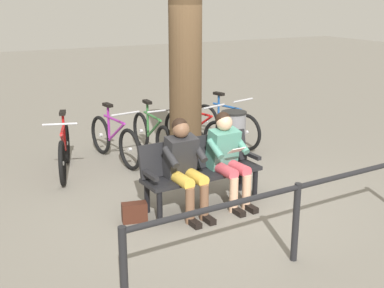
{
  "coord_description": "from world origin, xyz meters",
  "views": [
    {
      "loc": [
        3.14,
        5.27,
        2.65
      ],
      "look_at": [
        0.17,
        -0.34,
        0.75
      ],
      "focal_mm": 47.12,
      "sensor_mm": 36.0,
      "label": 1
    }
  ],
  "objects_px": {
    "person_companion": "(185,162)",
    "person_reading": "(227,154)",
    "bicycle_orange": "(225,125)",
    "bicycle_blue": "(64,151)",
    "bench": "(200,166)",
    "litter_bin": "(233,138)",
    "bicycle_green": "(197,132)",
    "bicycle_silver": "(152,136)",
    "tree_trunk": "(185,62)",
    "handbag": "(134,212)",
    "bicycle_purple": "(114,140)"
  },
  "relations": [
    {
      "from": "person_companion",
      "to": "person_reading",
      "type": "bearing_deg",
      "value": 179.95
    },
    {
      "from": "bicycle_orange",
      "to": "bicycle_blue",
      "type": "relative_size",
      "value": 1.02
    },
    {
      "from": "bench",
      "to": "litter_bin",
      "type": "distance_m",
      "value": 1.69
    },
    {
      "from": "bench",
      "to": "bicycle_blue",
      "type": "xyz_separation_m",
      "value": [
        1.27,
        -1.96,
        -0.15
      ]
    },
    {
      "from": "bicycle_green",
      "to": "person_reading",
      "type": "bearing_deg",
      "value": -32.89
    },
    {
      "from": "bicycle_green",
      "to": "bicycle_silver",
      "type": "distance_m",
      "value": 0.78
    },
    {
      "from": "person_companion",
      "to": "litter_bin",
      "type": "relative_size",
      "value": 1.39
    },
    {
      "from": "bicycle_orange",
      "to": "tree_trunk",
      "type": "bearing_deg",
      "value": -66.32
    },
    {
      "from": "handbag",
      "to": "bicycle_purple",
      "type": "bearing_deg",
      "value": -103.91
    },
    {
      "from": "litter_bin",
      "to": "person_companion",
      "type": "bearing_deg",
      "value": 40.42
    },
    {
      "from": "litter_bin",
      "to": "bicycle_blue",
      "type": "distance_m",
      "value": 2.64
    },
    {
      "from": "bicycle_orange",
      "to": "handbag",
      "type": "bearing_deg",
      "value": -63.66
    },
    {
      "from": "tree_trunk",
      "to": "litter_bin",
      "type": "bearing_deg",
      "value": -177.35
    },
    {
      "from": "tree_trunk",
      "to": "bicycle_orange",
      "type": "height_order",
      "value": "tree_trunk"
    },
    {
      "from": "person_reading",
      "to": "bicycle_orange",
      "type": "relative_size",
      "value": 0.73
    },
    {
      "from": "bicycle_orange",
      "to": "person_companion",
      "type": "bearing_deg",
      "value": -55.05
    },
    {
      "from": "tree_trunk",
      "to": "bicycle_blue",
      "type": "height_order",
      "value": "tree_trunk"
    },
    {
      "from": "bench",
      "to": "tree_trunk",
      "type": "relative_size",
      "value": 0.48
    },
    {
      "from": "bicycle_orange",
      "to": "bicycle_green",
      "type": "height_order",
      "value": "same"
    },
    {
      "from": "person_companion",
      "to": "bicycle_green",
      "type": "height_order",
      "value": "person_companion"
    },
    {
      "from": "bicycle_purple",
      "to": "litter_bin",
      "type": "bearing_deg",
      "value": 50.37
    },
    {
      "from": "litter_bin",
      "to": "bicycle_orange",
      "type": "height_order",
      "value": "bicycle_orange"
    },
    {
      "from": "bench",
      "to": "bicycle_silver",
      "type": "xyz_separation_m",
      "value": [
        -0.23,
        -2.08,
        -0.15
      ]
    },
    {
      "from": "handbag",
      "to": "bicycle_green",
      "type": "bearing_deg",
      "value": -133.5
    },
    {
      "from": "tree_trunk",
      "to": "litter_bin",
      "type": "xyz_separation_m",
      "value": [
        -0.88,
        -0.04,
        -1.27
      ]
    },
    {
      "from": "bicycle_blue",
      "to": "person_reading",
      "type": "bearing_deg",
      "value": 54.81
    },
    {
      "from": "bench",
      "to": "bicycle_blue",
      "type": "height_order",
      "value": "bicycle_blue"
    },
    {
      "from": "litter_bin",
      "to": "bicycle_blue",
      "type": "height_order",
      "value": "bicycle_blue"
    },
    {
      "from": "tree_trunk",
      "to": "bicycle_silver",
      "type": "xyz_separation_m",
      "value": [
        0.13,
        -0.98,
        -1.34
      ]
    },
    {
      "from": "handbag",
      "to": "bicycle_silver",
      "type": "bearing_deg",
      "value": -118.53
    },
    {
      "from": "person_reading",
      "to": "tree_trunk",
      "type": "bearing_deg",
      "value": -94.82
    },
    {
      "from": "bicycle_orange",
      "to": "bicycle_blue",
      "type": "bearing_deg",
      "value": -100.55
    },
    {
      "from": "bench",
      "to": "litter_bin",
      "type": "bearing_deg",
      "value": -140.64
    },
    {
      "from": "bicycle_purple",
      "to": "bicycle_orange",
      "type": "bearing_deg",
      "value": 81.68
    },
    {
      "from": "bench",
      "to": "bicycle_purple",
      "type": "relative_size",
      "value": 0.97
    },
    {
      "from": "bicycle_purple",
      "to": "bicycle_blue",
      "type": "relative_size",
      "value": 1.03
    },
    {
      "from": "handbag",
      "to": "bicycle_green",
      "type": "relative_size",
      "value": 0.18
    },
    {
      "from": "bicycle_green",
      "to": "bicycle_purple",
      "type": "bearing_deg",
      "value": -113.54
    },
    {
      "from": "handbag",
      "to": "litter_bin",
      "type": "relative_size",
      "value": 0.35
    },
    {
      "from": "person_reading",
      "to": "litter_bin",
      "type": "relative_size",
      "value": 1.39
    },
    {
      "from": "person_reading",
      "to": "bicycle_blue",
      "type": "bearing_deg",
      "value": -56.06
    },
    {
      "from": "tree_trunk",
      "to": "bicycle_purple",
      "type": "height_order",
      "value": "tree_trunk"
    },
    {
      "from": "tree_trunk",
      "to": "bicycle_blue",
      "type": "bearing_deg",
      "value": -27.78
    },
    {
      "from": "bicycle_green",
      "to": "bicycle_purple",
      "type": "relative_size",
      "value": 0.98
    },
    {
      "from": "person_companion",
      "to": "tree_trunk",
      "type": "bearing_deg",
      "value": -120.96
    },
    {
      "from": "bench",
      "to": "person_companion",
      "type": "height_order",
      "value": "person_companion"
    },
    {
      "from": "bench",
      "to": "person_reading",
      "type": "height_order",
      "value": "person_reading"
    },
    {
      "from": "tree_trunk",
      "to": "bench",
      "type": "bearing_deg",
      "value": 71.76
    },
    {
      "from": "handbag",
      "to": "litter_bin",
      "type": "height_order",
      "value": "litter_bin"
    },
    {
      "from": "handbag",
      "to": "bicycle_blue",
      "type": "relative_size",
      "value": 0.19
    }
  ]
}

